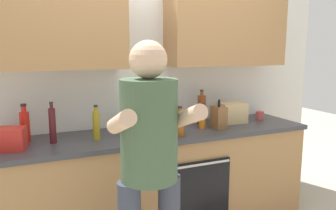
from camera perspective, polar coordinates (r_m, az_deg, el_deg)
The scene contains 17 objects.
back_wall_unit at distance 3.05m, azimuth -4.21°, elevation 7.46°, with size 4.00×0.38×2.50m.
counter at distance 3.03m, azimuth -2.12°, elevation -12.95°, with size 2.84×0.67×0.90m.
person_standing at distance 2.00m, azimuth -3.19°, elevation -8.82°, with size 0.49×0.45×1.66m.
bottle_hotsauce at distance 2.80m, azimuth -23.31°, elevation -3.28°, with size 0.07×0.07×0.30m.
bottle_wine at distance 2.67m, azimuth -19.18°, elevation -3.27°, with size 0.05×0.05×0.32m.
bottle_juice at distance 3.03m, azimuth 5.90°, elevation -2.41°, with size 0.06×0.06×0.23m.
bottle_vinegar at distance 3.18m, azimuth 5.77°, elevation -0.76°, with size 0.08×0.08×0.33m.
bottle_soda at distance 2.91m, azimuth -7.62°, elevation -1.91°, with size 0.06×0.06×0.32m.
bottle_syrup at distance 2.75m, azimuth 2.06°, elevation -3.36°, with size 0.08×0.08×0.25m.
bottle_oil at distance 2.69m, azimuth -12.18°, elevation -3.28°, with size 0.06×0.06×0.28m.
cup_ceramic at distance 3.53m, azimuth 15.45°, elevation -1.69°, with size 0.08×0.08×0.08m, color #BF4C47.
cup_tea at distance 3.08m, azimuth -1.09°, elevation -2.83°, with size 0.08×0.08×0.10m, color #33598C.
cup_coffee at distance 2.95m, azimuth -2.50°, elevation -3.28°, with size 0.07×0.07×0.11m, color white.
mixing_bowl at distance 2.75m, azimuth -4.88°, elevation -4.68°, with size 0.29×0.29×0.07m, color silver.
knife_block at distance 3.03m, azimuth 8.68°, elevation -2.11°, with size 0.10×0.14×0.26m.
grocery_bag_crisps at distance 2.63m, azimuth -25.33°, elevation -5.26°, with size 0.19×0.16×0.16m, color red.
grocery_bag_bread at distance 3.30m, azimuth 10.90°, elevation -1.29°, with size 0.25×0.19×0.20m, color tan.
Camera 1 is at (-1.01, -2.61, 1.62)m, focal length 35.59 mm.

